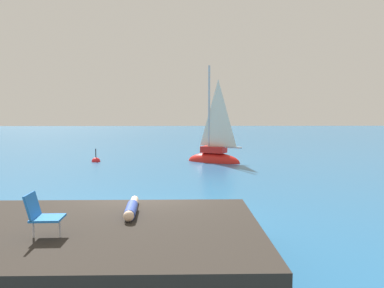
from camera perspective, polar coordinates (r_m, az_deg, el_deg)
The scene contains 8 objects.
ground_plane at distance 10.77m, azimuth -7.44°, elevation -12.18°, with size 160.00×160.00×0.00m, color #236093.
shore_ledge at distance 7.75m, azimuth -14.65°, elevation -15.54°, with size 6.47×4.39×0.93m, color #2D2823.
boulder_seaward at distance 9.71m, azimuth 2.91°, elevation -14.05°, with size 1.24×0.99×0.68m, color #2D2426.
boulder_inland at distance 10.48m, azimuth -14.25°, elevation -12.77°, with size 1.27×1.02×0.70m, color #2E2C24.
sailboat_near at distance 23.63m, azimuth 3.43°, elevation -1.93°, with size 3.71×2.73×6.76m.
person_sunbather at distance 8.31m, azimuth -9.38°, elevation -9.85°, with size 0.30×1.76×0.25m.
beach_chair at distance 7.14m, azimuth -22.40°, elevation -9.90°, with size 0.61×0.49×0.80m.
marker_buoy at distance 24.57m, azimuth -14.69°, elevation -2.67°, with size 0.56×0.56×1.13m.
Camera 1 is at (1.14, -10.24, 3.14)m, focal length 34.35 mm.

